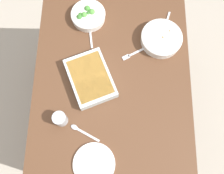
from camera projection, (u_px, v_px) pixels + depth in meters
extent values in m
plane|color=#B2A899|center=(112.00, 113.00, 2.14)|extent=(6.00, 6.00, 0.00)
cube|color=brown|center=(112.00, 88.00, 1.45)|extent=(1.20, 0.90, 0.04)
cylinder|color=brown|center=(63.00, 35.00, 1.96)|extent=(0.06, 0.06, 0.70)
cylinder|color=brown|center=(163.00, 36.00, 1.96)|extent=(0.06, 0.06, 0.70)
cylinder|color=silver|center=(161.00, 39.00, 1.49)|extent=(0.24, 0.24, 0.05)
torus|color=silver|center=(162.00, 37.00, 1.47)|extent=(0.24, 0.24, 0.01)
cylinder|color=olive|center=(161.00, 39.00, 1.49)|extent=(0.19, 0.19, 0.03)
sphere|color=silver|center=(170.00, 44.00, 1.46)|extent=(0.01, 0.01, 0.01)
sphere|color=#C66633|center=(171.00, 37.00, 1.47)|extent=(0.01, 0.01, 0.01)
sphere|color=olive|center=(165.00, 39.00, 1.47)|extent=(0.01, 0.01, 0.01)
sphere|color=olive|center=(163.00, 38.00, 1.47)|extent=(0.02, 0.02, 0.02)
sphere|color=olive|center=(169.00, 31.00, 1.48)|extent=(0.02, 0.02, 0.02)
sphere|color=silver|center=(169.00, 37.00, 1.47)|extent=(0.02, 0.02, 0.02)
cylinder|color=silver|center=(88.00, 16.00, 1.54)|extent=(0.20, 0.20, 0.05)
torus|color=silver|center=(88.00, 14.00, 1.52)|extent=(0.21, 0.21, 0.01)
cylinder|color=#8CB272|center=(88.00, 16.00, 1.53)|extent=(0.17, 0.17, 0.02)
sphere|color=#3D7A33|center=(80.00, 15.00, 1.52)|extent=(0.02, 0.02, 0.02)
sphere|color=#3D7A33|center=(88.00, 13.00, 1.52)|extent=(0.03, 0.03, 0.03)
sphere|color=#569E42|center=(92.00, 12.00, 1.52)|extent=(0.04, 0.04, 0.04)
sphere|color=#478C38|center=(87.00, 9.00, 1.53)|extent=(0.04, 0.04, 0.04)
sphere|color=#478C38|center=(91.00, 12.00, 1.52)|extent=(0.03, 0.03, 0.03)
sphere|color=#3D7A33|center=(88.00, 10.00, 1.53)|extent=(0.02, 0.02, 0.02)
sphere|color=#3D7A33|center=(79.00, 17.00, 1.51)|extent=(0.03, 0.03, 0.03)
sphere|color=#569E42|center=(84.00, 15.00, 1.51)|extent=(0.04, 0.04, 0.04)
cube|color=silver|center=(90.00, 78.00, 1.41)|extent=(0.36, 0.32, 0.06)
cube|color=gold|center=(90.00, 78.00, 1.40)|extent=(0.32, 0.28, 0.04)
cylinder|color=#B2BCC6|center=(60.00, 119.00, 1.33)|extent=(0.07, 0.07, 0.08)
cylinder|color=black|center=(61.00, 119.00, 1.34)|extent=(0.06, 0.06, 0.05)
cylinder|color=white|center=(94.00, 164.00, 1.30)|extent=(0.22, 0.22, 0.01)
cube|color=silver|center=(167.00, 21.00, 1.55)|extent=(0.14, 0.05, 0.01)
ellipsoid|color=silver|center=(163.00, 33.00, 1.52)|extent=(0.05, 0.04, 0.01)
cube|color=silver|center=(91.00, 38.00, 1.52)|extent=(0.14, 0.03, 0.01)
ellipsoid|color=silver|center=(89.00, 25.00, 1.54)|extent=(0.04, 0.03, 0.01)
cube|color=silver|center=(88.00, 135.00, 1.35)|extent=(0.07, 0.13, 0.01)
ellipsoid|color=silver|center=(74.00, 127.00, 1.36)|extent=(0.04, 0.05, 0.01)
cube|color=silver|center=(139.00, 51.00, 1.49)|extent=(0.08, 0.13, 0.01)
cube|color=silver|center=(126.00, 57.00, 1.48)|extent=(0.04, 0.05, 0.01)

